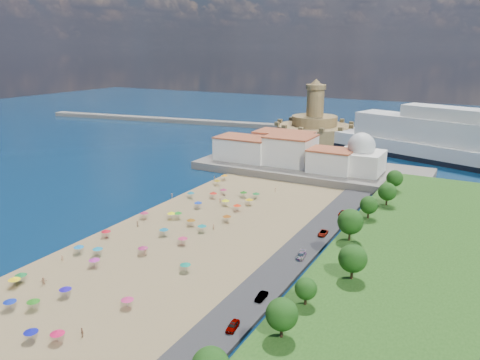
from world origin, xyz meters
The scene contains 12 objects.
ground centered at (0.00, 0.00, 0.00)m, with size 700.00×700.00×0.00m, color #071938.
terrace centered at (10.00, 73.00, 1.50)m, with size 90.00×36.00×3.00m, color #59544C.
jetty centered at (-12.00, 108.00, 1.20)m, with size 18.00×70.00×2.40m, color #59544C.
breakwater centered at (-110.00, 153.00, 1.30)m, with size 200.00×7.00×2.60m, color #59544C.
waterfront_buildings centered at (-3.05, 73.64, 7.88)m, with size 57.00×29.00×11.00m.
domed_building centered at (30.00, 71.00, 8.97)m, with size 16.00×16.00×15.00m.
fortress centered at (-12.00, 138.00, 6.68)m, with size 40.00×40.00×32.40m.
cruise_ship centered at (65.67, 114.63, 8.54)m, with size 131.65×60.14×28.86m.
beach_parasols centered at (-2.02, -10.98, 2.15)m, with size 32.32×116.23×2.20m.
beachgoers centered at (-4.59, -7.94, 1.12)m, with size 33.34×101.75×1.85m.
parked_cars centered at (36.00, -3.30, 1.33)m, with size 2.34×69.66×1.32m.
hillside_trees centered at (47.45, -6.50, 9.94)m, with size 12.52×105.42×7.38m.
Camera 1 is at (71.05, -98.91, 48.06)m, focal length 35.00 mm.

